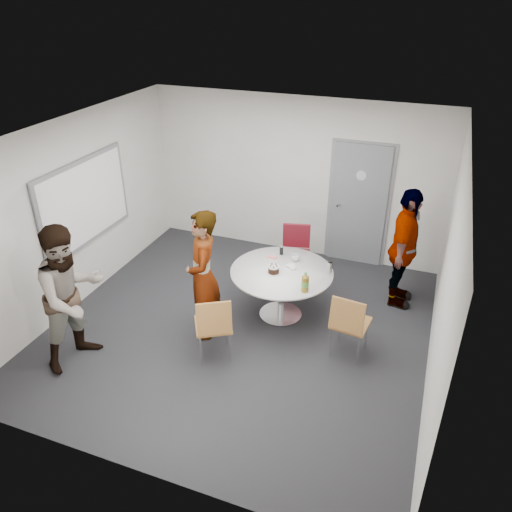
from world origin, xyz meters
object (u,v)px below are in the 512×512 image
at_px(whiteboard, 85,202).
at_px(person_right, 404,249).
at_px(chair_near_right, 349,321).
at_px(person_main, 203,276).
at_px(table, 283,278).
at_px(chair_near_left, 214,323).
at_px(chair_far, 296,248).
at_px(person_left, 72,296).
at_px(door, 358,205).

xyz_separation_m(whiteboard, person_right, (4.41, 1.23, -0.55)).
relative_size(chair_near_right, person_main, 0.51).
bearing_deg(table, chair_near_left, -112.40).
bearing_deg(chair_far, table, 82.66).
bearing_deg(table, person_left, -140.08).
relative_size(door, person_right, 1.17).
bearing_deg(chair_near_left, person_right, 16.55).
height_order(chair_near_right, person_left, person_left).
bearing_deg(person_right, table, 123.54).
bearing_deg(whiteboard, table, 5.69).
bearing_deg(person_right, chair_far, 88.41).
bearing_deg(chair_near_right, person_main, -168.63).
height_order(chair_near_right, person_main, person_main).
bearing_deg(chair_near_left, chair_near_right, -8.18).
xyz_separation_m(door, person_main, (-1.50, -2.72, -0.13)).
distance_m(chair_near_right, person_right, 1.61).
relative_size(chair_near_left, person_left, 0.50).
relative_size(chair_far, person_right, 0.52).
relative_size(table, chair_near_right, 1.54).
bearing_deg(door, chair_far, -128.23).
distance_m(whiteboard, table, 3.04).
relative_size(chair_near_right, person_right, 0.51).
bearing_deg(door, chair_near_left, -109.68).
xyz_separation_m(door, person_left, (-2.75, -3.75, -0.10)).
bearing_deg(person_right, chair_near_right, 164.90).
height_order(person_left, person_right, person_left).
relative_size(door, table, 1.49).
distance_m(chair_far, person_right, 1.65).
height_order(chair_far, person_right, person_right).
xyz_separation_m(chair_near_left, person_main, (-0.36, 0.48, 0.33)).
relative_size(table, chair_near_left, 1.53).
bearing_deg(table, whiteboard, -174.31).
relative_size(table, person_main, 0.79).
bearing_deg(door, person_right, -51.15).
height_order(chair_far, person_main, person_main).
bearing_deg(chair_near_right, chair_far, 132.79).
distance_m(chair_near_left, person_main, 0.68).
bearing_deg(person_right, person_left, 128.35).
bearing_deg(person_main, whiteboard, -127.76).
bearing_deg(person_main, door, 125.28).
distance_m(door, person_left, 4.65).
height_order(door, chair_near_right, door).
bearing_deg(table, person_main, -139.68).
bearing_deg(chair_far, door, -142.02).
distance_m(door, person_main, 3.11).
relative_size(whiteboard, table, 1.34).
xyz_separation_m(chair_near_right, person_left, (-3.15, -1.18, 0.37)).
bearing_deg(person_main, person_left, -76.14).
xyz_separation_m(whiteboard, chair_far, (2.80, 1.31, -0.87)).
relative_size(chair_near_left, chair_far, 0.99).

